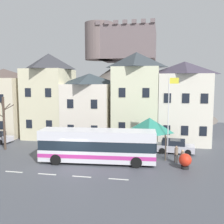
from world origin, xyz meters
name	(u,v)px	position (x,y,z in m)	size (l,w,h in m)	color
ground_plane	(73,167)	(0.00, 0.00, -0.03)	(40.00, 60.00, 0.07)	#484B53
townhouse_00	(5,102)	(-14.57, 12.42, 4.74)	(6.64, 6.89, 9.49)	beige
townhouse_01	(50,95)	(-7.64, 12.41, 5.74)	(5.49, 6.89, 11.48)	beige
townhouse_02	(90,106)	(-1.87, 12.38, 4.37)	(6.08, 6.83, 8.73)	silver
townhouse_03	(136,97)	(4.49, 11.58, 5.66)	(5.62, 5.23, 11.32)	beige
townhouse_04	(184,103)	(10.39, 11.63, 5.04)	(6.09, 5.33, 10.08)	silver
hilltop_castle	(128,84)	(0.34, 35.61, 7.18)	(37.48, 37.48, 19.80)	#655C55
transit_bus	(98,146)	(1.86, 1.77, 1.57)	(11.03, 3.27, 3.12)	silver
bus_shelter	(149,125)	(6.52, 5.25, 3.15)	(3.60, 3.60, 3.93)	#473D33
parked_car_01	(175,146)	(9.19, 6.70, 0.69)	(4.14, 2.12, 1.42)	silver
parked_car_02	(60,141)	(-4.01, 7.05, 0.68)	(4.59, 2.20, 1.37)	black
pedestrian_00	(176,153)	(9.17, 3.16, 0.92)	(0.35, 0.35, 1.61)	#38332D
pedestrian_01	(182,157)	(9.66, 2.14, 0.84)	(0.35, 0.37, 1.54)	#38332D
public_bench	(155,146)	(7.05, 7.50, 0.47)	(1.71, 0.48, 0.87)	#473828
flagpole	(169,113)	(8.44, 4.09, 4.61)	(0.95, 0.10, 8.07)	silver
harbour_buoy	(185,160)	(9.84, 1.42, 0.76)	(1.12, 1.12, 1.37)	black
bare_tree_00	(4,122)	(-9.56, 4.46, 3.12)	(2.02, 1.33, 5.95)	#47382D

